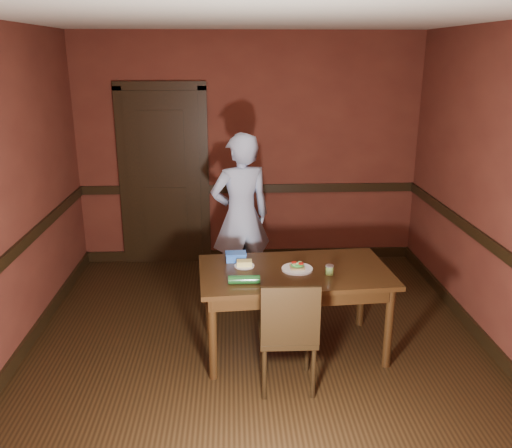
{
  "coord_description": "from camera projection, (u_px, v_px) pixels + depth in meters",
  "views": [
    {
      "loc": [
        -0.2,
        -4.07,
        2.45
      ],
      "look_at": [
        0.0,
        0.35,
        1.05
      ],
      "focal_mm": 38.0,
      "sensor_mm": 36.0,
      "label": 1
    }
  ],
  "objects": [
    {
      "name": "baseboard_back",
      "position": [
        249.0,
        254.0,
        6.74
      ],
      "size": [
        4.0,
        0.03,
        0.12
      ],
      "primitive_type": "cube",
      "color": "black",
      "rests_on": "ground"
    },
    {
      "name": "chair_near",
      "position": [
        287.0,
        332.0,
        4.07
      ],
      "size": [
        0.42,
        0.42,
        0.9
      ],
      "primitive_type": null,
      "rotation": [
        0.0,
        0.0,
        3.14
      ],
      "color": "black",
      "rests_on": "floor"
    },
    {
      "name": "wrapped_veg",
      "position": [
        244.0,
        280.0,
        4.2
      ],
      "size": [
        0.25,
        0.07,
        0.07
      ],
      "primitive_type": "cylinder",
      "rotation": [
        0.0,
        1.57,
        0.0
      ],
      "color": "#113A14",
      "rests_on": "dining_table"
    },
    {
      "name": "ceiling",
      "position": [
        258.0,
        16.0,
        3.81
      ],
      "size": [
        4.0,
        4.5,
        0.01
      ],
      "primitive_type": "cube",
      "color": "beige",
      "rests_on": "ground"
    },
    {
      "name": "dado_back",
      "position": [
        249.0,
        189.0,
        6.48
      ],
      "size": [
        4.0,
        0.03,
        0.1
      ],
      "primitive_type": "cube",
      "color": "black",
      "rests_on": "ground"
    },
    {
      "name": "sauce_jar",
      "position": [
        330.0,
        270.0,
        4.38
      ],
      "size": [
        0.07,
        0.07,
        0.08
      ],
      "rotation": [
        0.0,
        0.0,
        0.26
      ],
      "color": "olive",
      "rests_on": "dining_table"
    },
    {
      "name": "dado_right",
      "position": [
        499.0,
        251.0,
        4.44
      ],
      "size": [
        0.03,
        4.5,
        0.1
      ],
      "primitive_type": "cube",
      "color": "black",
      "rests_on": "ground"
    },
    {
      "name": "food_tub",
      "position": [
        236.0,
        257.0,
        4.67
      ],
      "size": [
        0.18,
        0.13,
        0.08
      ],
      "rotation": [
        0.0,
        0.0,
        0.05
      ],
      "color": "blue",
      "rests_on": "dining_table"
    },
    {
      "name": "baseboard_left",
      "position": [
        21.0,
        353.0,
        4.52
      ],
      "size": [
        0.03,
        4.5,
        0.12
      ],
      "primitive_type": "cube",
      "color": "black",
      "rests_on": "ground"
    },
    {
      "name": "baseboard_right",
      "position": [
        486.0,
        342.0,
        4.69
      ],
      "size": [
        0.03,
        4.5,
        0.12
      ],
      "primitive_type": "cube",
      "color": "black",
      "rests_on": "ground"
    },
    {
      "name": "door",
      "position": [
        164.0,
        174.0,
        6.36
      ],
      "size": [
        1.05,
        0.07,
        2.2
      ],
      "color": "black",
      "rests_on": "ground"
    },
    {
      "name": "wall_front",
      "position": [
        287.0,
        353.0,
        2.07
      ],
      "size": [
        4.0,
        0.02,
        2.7
      ],
      "primitive_type": "cube",
      "color": "#542319",
      "rests_on": "ground"
    },
    {
      "name": "dining_table",
      "position": [
        294.0,
        310.0,
        4.59
      ],
      "size": [
        1.63,
        1.0,
        0.74
      ],
      "primitive_type": "cube",
      "rotation": [
        0.0,
        0.0,
        0.07
      ],
      "color": "black",
      "rests_on": "floor"
    },
    {
      "name": "sandwich_plate",
      "position": [
        297.0,
        268.0,
        4.47
      ],
      "size": [
        0.26,
        0.26,
        0.06
      ],
      "rotation": [
        0.0,
        0.0,
        -0.11
      ],
      "color": "white",
      "rests_on": "dining_table"
    },
    {
      "name": "person",
      "position": [
        241.0,
        217.0,
        5.52
      ],
      "size": [
        0.72,
        0.58,
        1.72
      ],
      "primitive_type": "imported",
      "rotation": [
        0.0,
        0.0,
        3.44
      ],
      "color": "#A5B8DB",
      "rests_on": "floor"
    },
    {
      "name": "dado_left",
      "position": [
        7.0,
        259.0,
        4.27
      ],
      "size": [
        0.03,
        4.5,
        0.1
      ],
      "primitive_type": "cube",
      "color": "black",
      "rests_on": "ground"
    },
    {
      "name": "cheese_saucer",
      "position": [
        244.0,
        264.0,
        4.55
      ],
      "size": [
        0.17,
        0.17,
        0.05
      ],
      "rotation": [
        0.0,
        0.0,
        -0.19
      ],
      "color": "white",
      "rests_on": "dining_table"
    },
    {
      "name": "wall_back",
      "position": [
        249.0,
        151.0,
        6.36
      ],
      "size": [
        4.0,
        0.02,
        2.7
      ],
      "primitive_type": "cube",
      "color": "#542319",
      "rests_on": "ground"
    },
    {
      "name": "floor",
      "position": [
        258.0,
        353.0,
        4.62
      ],
      "size": [
        4.0,
        4.5,
        0.01
      ],
      "primitive_type": "cube",
      "color": "black",
      "rests_on": "ground"
    },
    {
      "name": "wall_right",
      "position": [
        509.0,
        198.0,
        4.3
      ],
      "size": [
        0.02,
        4.5,
        2.7
      ],
      "primitive_type": "cube",
      "color": "#542319",
      "rests_on": "ground"
    },
    {
      "name": "chair_far",
      "position": [
        249.0,
        257.0,
        5.68
      ],
      "size": [
        0.49,
        0.49,
        0.81
      ],
      "primitive_type": null,
      "rotation": [
        0.0,
        0.0,
        -0.36
      ],
      "color": "black",
      "rests_on": "floor"
    }
  ]
}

